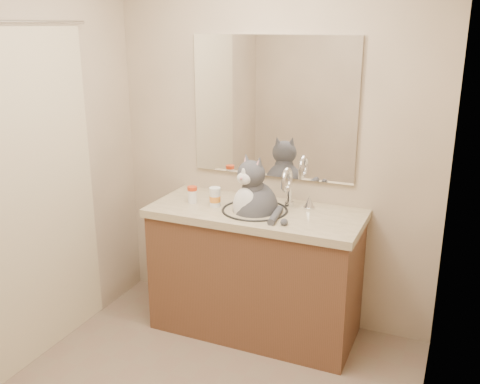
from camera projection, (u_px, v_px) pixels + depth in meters
name	position (u px, v px, depth m)	size (l,w,h in m)	color
room	(177.00, 201.00, 2.40)	(2.22, 2.52, 2.42)	#816E59
vanity	(255.00, 269.00, 3.47)	(1.34, 0.59, 1.12)	brown
mirror	(272.00, 108.00, 3.41)	(1.10, 0.02, 0.90)	white
shower_curtain	(21.00, 201.00, 2.93)	(0.02, 1.30, 1.93)	beige
cat	(254.00, 207.00, 3.32)	(0.39, 0.42, 0.57)	#414045
pill_bottle_redcap	(192.00, 194.00, 3.46)	(0.07, 0.07, 0.11)	white
pill_bottle_orange	(215.00, 197.00, 3.39)	(0.07, 0.07, 0.12)	white
grey_canister	(216.00, 201.00, 3.40)	(0.05, 0.05, 0.06)	slate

